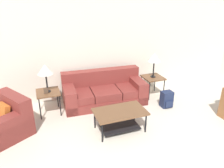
% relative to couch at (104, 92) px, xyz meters
% --- Properties ---
extents(wall_back, '(8.98, 0.06, 2.60)m').
position_rel_couch_xyz_m(wall_back, '(0.04, 0.59, 1.01)').
color(wall_back, silver).
rests_on(wall_back, ground_plane).
extents(couch, '(2.15, 1.06, 0.82)m').
position_rel_couch_xyz_m(couch, '(0.00, 0.00, 0.00)').
color(couch, maroon).
rests_on(couch, ground_plane).
extents(armchair, '(1.36, 1.35, 0.80)m').
position_rel_couch_xyz_m(armchair, '(-2.41, -0.68, -0.01)').
color(armchair, maroon).
rests_on(armchair, ground_plane).
extents(coffee_table, '(1.07, 0.64, 0.46)m').
position_rel_couch_xyz_m(coffee_table, '(-0.10, -1.35, 0.05)').
color(coffee_table, brown).
rests_on(coffee_table, ground_plane).
extents(side_table_left, '(0.53, 0.56, 0.56)m').
position_rel_couch_xyz_m(side_table_left, '(-1.41, -0.08, 0.22)').
color(side_table_left, brown).
rests_on(side_table_left, ground_plane).
extents(side_table_right, '(0.53, 0.56, 0.56)m').
position_rel_couch_xyz_m(side_table_right, '(1.41, -0.08, 0.22)').
color(side_table_right, brown).
rests_on(side_table_right, ground_plane).
extents(table_lamp_left, '(0.35, 0.35, 0.67)m').
position_rel_couch_xyz_m(table_lamp_left, '(-1.41, -0.08, 0.81)').
color(table_lamp_left, black).
rests_on(table_lamp_left, side_table_left).
extents(table_lamp_right, '(0.35, 0.35, 0.67)m').
position_rel_couch_xyz_m(table_lamp_right, '(1.41, -0.08, 0.81)').
color(table_lamp_right, black).
rests_on(table_lamp_right, side_table_right).
extents(backpack, '(0.28, 0.29, 0.42)m').
position_rel_couch_xyz_m(backpack, '(1.42, -0.81, -0.09)').
color(backpack, '#1E2847').
rests_on(backpack, ground_plane).
extents(picture_frame, '(0.10, 0.04, 0.13)m').
position_rel_couch_xyz_m(picture_frame, '(-1.46, -0.17, 0.33)').
color(picture_frame, '#4C3828').
rests_on(picture_frame, side_table_left).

